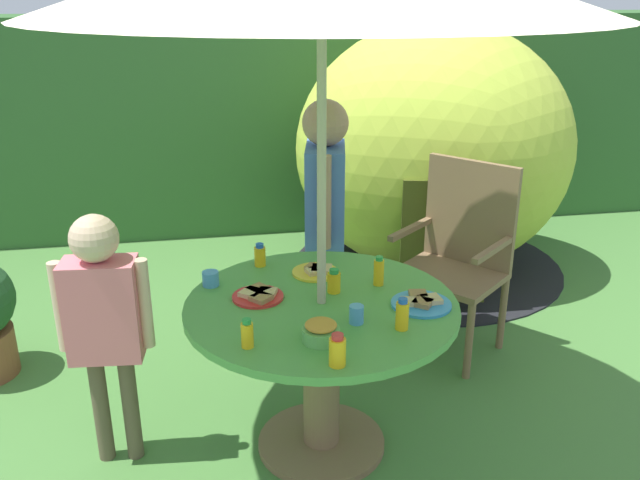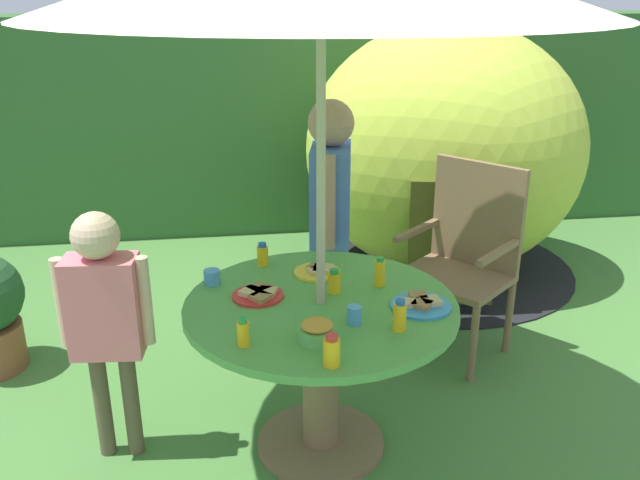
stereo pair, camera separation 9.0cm
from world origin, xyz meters
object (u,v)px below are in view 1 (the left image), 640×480
object	(u,v)px
plate_near_right	(316,271)
juice_bottle_mid_left	(334,282)
dome_tent	(433,151)
child_in_pink_shirt	(103,310)
wooden_chair	(459,248)
cup_far	(211,279)
cup_near	(356,314)
juice_bottle_front_edge	(402,315)
garden_table	(321,345)
plate_center_front	(258,295)
plate_near_left	(421,302)
juice_bottle_far_left	(379,272)
juice_bottle_center_back	(337,351)
juice_bottle_mid_right	(260,256)
juice_bottle_far_right	(247,334)
snack_bowl	(321,331)
child_in_blue_shirt	(325,196)

from	to	relation	value
plate_near_right	juice_bottle_mid_left	bearing A→B (deg)	-78.46
dome_tent	child_in_pink_shirt	size ratio (longest dim) A/B	2.06
wooden_chair	cup_far	distance (m)	1.46
wooden_chair	cup_near	world-z (taller)	wooden_chair
wooden_chair	juice_bottle_front_edge	bearing A→B (deg)	-72.37
wooden_chair	child_in_pink_shirt	bearing A→B (deg)	-109.20
garden_table	dome_tent	world-z (taller)	dome_tent
plate_center_front	cup_near	xyz separation A→B (m)	(0.35, -0.28, 0.02)
dome_tent	plate_near_left	distance (m)	2.11
child_in_pink_shirt	juice_bottle_far_left	distance (m)	1.15
wooden_chair	juice_bottle_center_back	bearing A→B (deg)	-77.41
plate_near_left	juice_bottle_mid_right	world-z (taller)	juice_bottle_mid_right
dome_tent	juice_bottle_far_right	distance (m)	2.62
dome_tent	snack_bowl	xyz separation A→B (m)	(-1.18, -2.19, -0.11)
plate_near_left	juice_bottle_far_right	world-z (taller)	juice_bottle_far_right
child_in_blue_shirt	cup_far	xyz separation A→B (m)	(-0.62, -0.62, -0.15)
snack_bowl	dome_tent	bearing A→B (deg)	61.66
snack_bowl	juice_bottle_center_back	bearing A→B (deg)	-81.64
wooden_chair	plate_near_left	xyz separation A→B (m)	(-0.51, -0.88, 0.14)
child_in_blue_shirt	plate_center_front	xyz separation A→B (m)	(-0.43, -0.78, -0.17)
plate_near_left	juice_bottle_mid_right	distance (m)	0.80
wooden_chair	juice_bottle_mid_right	size ratio (longest dim) A/B	9.66
snack_bowl	juice_bottle_front_edge	bearing A→B (deg)	6.18
juice_bottle_far_left	child_in_pink_shirt	bearing A→B (deg)	-177.63
child_in_blue_shirt	cup_far	world-z (taller)	child_in_blue_shirt
cup_near	plate_near_left	bearing A→B (deg)	19.21
plate_near_right	plate_center_front	xyz separation A→B (m)	(-0.28, -0.20, 0.00)
juice_bottle_center_back	child_in_pink_shirt	bearing A→B (deg)	146.18
juice_bottle_far_left	juice_bottle_center_back	xyz separation A→B (m)	(-0.31, -0.61, -0.01)
plate_near_right	child_in_pink_shirt	bearing A→B (deg)	-166.77
juice_bottle_far_left	juice_bottle_center_back	bearing A→B (deg)	-116.72
dome_tent	plate_center_front	size ratio (longest dim) A/B	10.73
juice_bottle_mid_left	juice_bottle_far_right	bearing A→B (deg)	-135.04
juice_bottle_front_edge	plate_center_front	bearing A→B (deg)	144.70
child_in_blue_shirt	juice_bottle_front_edge	world-z (taller)	child_in_blue_shirt
juice_bottle_mid_left	cup_near	distance (m)	0.29
juice_bottle_mid_left	juice_bottle_front_edge	distance (m)	0.41
child_in_blue_shirt	juice_bottle_far_left	distance (m)	0.75
garden_table	cup_far	bearing A→B (deg)	150.84
plate_center_front	juice_bottle_front_edge	distance (m)	0.62
child_in_blue_shirt	juice_bottle_mid_left	xyz separation A→B (m)	(-0.11, -0.77, -0.13)
juice_bottle_mid_left	child_in_blue_shirt	bearing A→B (deg)	82.17
child_in_pink_shirt	juice_bottle_far_left	bearing A→B (deg)	7.60
dome_tent	juice_bottle_mid_right	distance (m)	1.97
garden_table	juice_bottle_far_left	xyz separation A→B (m)	(0.27, 0.13, 0.26)
juice_bottle_far_right	snack_bowl	bearing A→B (deg)	-0.53
juice_bottle_mid_right	wooden_chair	bearing A→B (deg)	17.69
juice_bottle_far_left	juice_bottle_mid_left	bearing A→B (deg)	-169.33
child_in_blue_shirt	snack_bowl	distance (m)	1.20
juice_bottle_mid_right	plate_center_front	bearing A→B (deg)	-96.60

